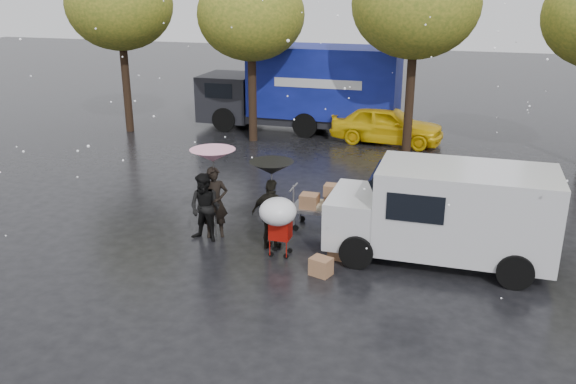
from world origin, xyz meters
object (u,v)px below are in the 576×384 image
(white_van, at_px, (446,212))
(yellow_taxi, at_px, (387,125))
(person_pink, at_px, (215,202))
(vendor_cart, at_px, (325,203))
(shopping_cart, at_px, (278,215))
(blue_truck, at_px, (305,89))
(person_black, at_px, (272,215))

(white_van, bearing_deg, yellow_taxi, 105.01)
(person_pink, height_order, yellow_taxi, person_pink)
(yellow_taxi, bearing_deg, vendor_cart, -177.02)
(vendor_cart, bearing_deg, shopping_cart, -107.72)
(blue_truck, relative_size, yellow_taxi, 1.94)
(person_black, xyz_separation_m, blue_truck, (-2.40, 11.75, 0.90))
(white_van, height_order, blue_truck, blue_truck)
(person_pink, relative_size, blue_truck, 0.21)
(person_black, relative_size, blue_truck, 0.21)
(person_black, distance_m, blue_truck, 12.03)
(person_black, distance_m, yellow_taxi, 10.71)
(person_pink, bearing_deg, white_van, -24.27)
(vendor_cart, relative_size, yellow_taxi, 0.35)
(white_van, distance_m, yellow_taxi, 10.46)
(white_van, relative_size, yellow_taxi, 1.15)
(vendor_cart, height_order, yellow_taxi, yellow_taxi)
(person_pink, distance_m, blue_truck, 11.51)
(person_pink, relative_size, person_black, 1.03)
(person_pink, xyz_separation_m, person_black, (1.57, -0.30, -0.03))
(shopping_cart, bearing_deg, person_black, 123.79)
(white_van, distance_m, blue_truck, 12.88)
(vendor_cart, bearing_deg, blue_truck, 107.92)
(person_black, height_order, white_van, white_van)
(person_pink, xyz_separation_m, blue_truck, (-0.83, 11.45, 0.87))
(person_black, bearing_deg, white_van, -167.00)
(vendor_cart, height_order, white_van, white_van)
(person_pink, bearing_deg, vendor_cart, -1.02)
(blue_truck, distance_m, yellow_taxi, 3.91)
(blue_truck, bearing_deg, yellow_taxi, -17.16)
(shopping_cart, height_order, yellow_taxi, shopping_cart)
(white_van, xyz_separation_m, blue_truck, (-6.31, 11.21, 0.60))
(person_black, distance_m, white_van, 3.96)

